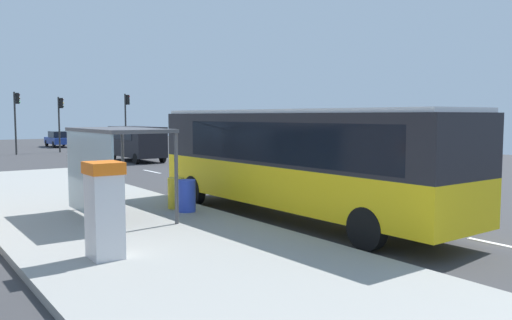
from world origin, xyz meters
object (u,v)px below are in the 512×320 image
Objects in this scene: traffic_light_median at (60,115)px; bus_shelter at (107,149)px; sedan_near at (98,144)px; ticket_machine at (105,209)px; sedan_far at (59,139)px; traffic_light_near_side at (127,113)px; white_van at (137,141)px; recycling_bin_blue at (187,196)px; recycling_bin_yellow at (176,193)px; bus at (295,157)px; traffic_light_far_side at (16,113)px.

bus_shelter is at bearing -102.61° from traffic_light_median.
sedan_near is 32.63m from ticket_machine.
sedan_far is at bearing 77.19° from bus_shelter.
white_van is at bearing -108.05° from traffic_light_near_side.
traffic_light_median is at bearing 76.44° from ticket_machine.
recycling_bin_yellow is (0.00, 0.70, 0.00)m from recycling_bin_blue.
white_van is 20.66m from bus_shelter.
recycling_bin_blue is 0.19× the size of traffic_light_near_side.
sedan_far is 39.31m from bus_shelter.
ticket_machine is at bearing -113.93° from white_van.
sedan_far is at bearing 89.71° from white_van.
traffic_light_median is (4.60, 30.27, 2.40)m from recycling_bin_yellow.
recycling_bin_yellow is (-6.50, -38.09, -0.14)m from sedan_far.
bus is at bearing -102.94° from traffic_light_near_side.
traffic_light_median reaches higher than sedan_near.
bus_shelter is (-8.61, -18.76, 0.75)m from white_van.
sedan_far is 2.29× the size of ticket_machine.
recycling_bin_yellow is 0.24× the size of bus_shelter.
bus is at bearing 14.28° from ticket_machine.
traffic_light_far_side reaches higher than bus.
ticket_machine reaches higher than sedan_near.
white_van is 10.82m from traffic_light_near_side.
traffic_light_median is (2.12, 32.99, 1.22)m from bus.
traffic_light_near_side is 5.34m from traffic_light_median.
white_van reaches higher than sedan_far.
traffic_light_median is (-1.90, 3.59, 2.27)m from sedan_near.
traffic_light_far_side is 29.89m from bus_shelter.
white_van is 5.50× the size of recycling_bin_yellow.
bus_shelter is (-6.82, -30.49, -0.96)m from traffic_light_median.
recycling_bin_blue is at bearing -90.00° from recycling_bin_yellow.
recycling_bin_blue is 0.20× the size of traffic_light_far_side.
recycling_bin_blue is (-6.50, -27.38, -0.14)m from sedan_near.
recycling_bin_yellow is 30.37m from traffic_light_near_side.
bus_shelter reaches higher than white_van.
bus_shelter reaches higher than sedan_near.
traffic_light_near_side is (7.21, 31.39, 1.41)m from bus.
recycling_bin_yellow is at bearing -103.70° from sedan_near.
white_van is at bearing -90.29° from sedan_far.
traffic_light_far_side reaches higher than recycling_bin_yellow.
recycling_bin_blue is at bearing 43.98° from ticket_machine.
bus is 33.08m from traffic_light_median.
recycling_bin_blue is (-2.49, 2.02, -1.19)m from bus.
sedan_near is at bearing 72.05° from bus_shelter.
white_van is (3.91, 21.26, -0.50)m from bus.
traffic_light_median reaches higher than recycling_bin_blue.
sedan_near is (0.10, 8.14, -0.55)m from white_van.
white_van reaches higher than recycling_bin_yellow.
bus_shelter reaches higher than sedan_far.
ticket_machine is 0.48× the size of bus_shelter.
traffic_light_median is (8.34, 34.57, 1.89)m from ticket_machine.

